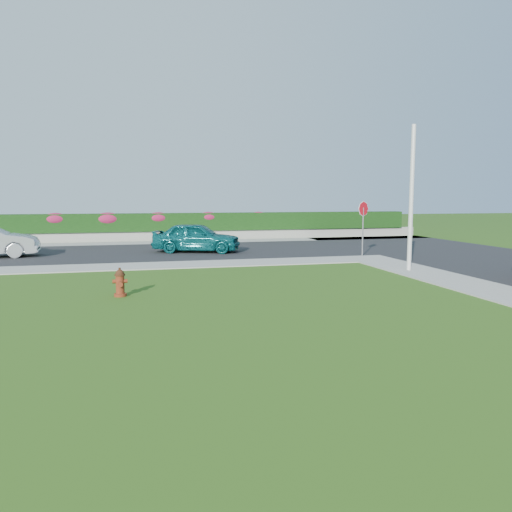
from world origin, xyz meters
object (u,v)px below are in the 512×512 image
object	(u,v)px
fire_hydrant	(120,283)
utility_pole	(411,199)
sedan_teal	(197,237)
stop_sign	(363,216)

from	to	relation	value
fire_hydrant	utility_pole	bearing A→B (deg)	11.69
utility_pole	fire_hydrant	bearing A→B (deg)	-167.10
sedan_teal	stop_sign	bearing A→B (deg)	-97.31
utility_pole	stop_sign	distance (m)	4.40
fire_hydrant	stop_sign	size ratio (longest dim) A/B	0.31
fire_hydrant	utility_pole	world-z (taller)	utility_pole
sedan_teal	utility_pole	xyz separation A→B (m)	(6.86, -7.83, 1.89)
fire_hydrant	stop_sign	bearing A→B (deg)	31.32
stop_sign	fire_hydrant	bearing A→B (deg)	-151.32
fire_hydrant	stop_sign	world-z (taller)	stop_sign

